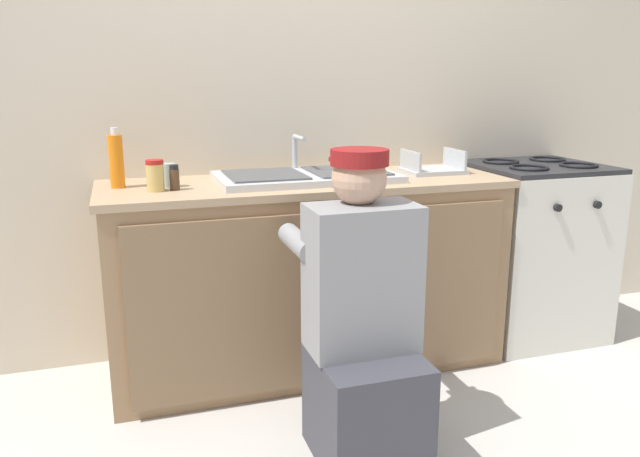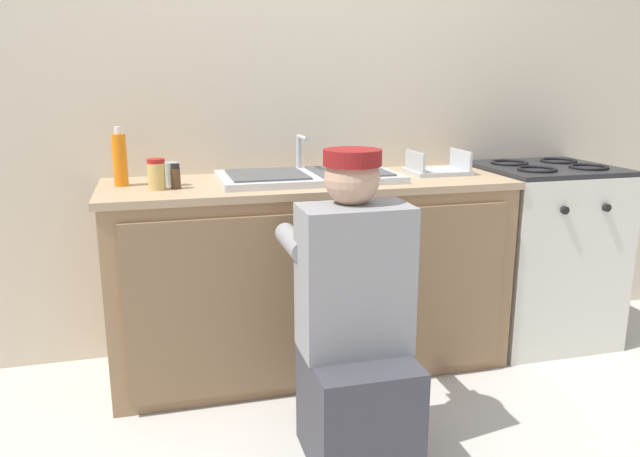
# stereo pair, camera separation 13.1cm
# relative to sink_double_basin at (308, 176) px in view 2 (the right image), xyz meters

# --- Properties ---
(ground_plane) EXTENTS (12.00, 12.00, 0.00)m
(ground_plane) POSITION_rel_sink_double_basin_xyz_m (0.00, -0.30, -0.91)
(ground_plane) COLOR beige
(back_wall) EXTENTS (6.00, 0.10, 2.50)m
(back_wall) POSITION_rel_sink_double_basin_xyz_m (0.00, 0.35, 0.34)
(back_wall) COLOR beige
(back_wall) RESTS_ON ground_plane
(counter_cabinet) EXTENTS (1.78, 0.62, 0.86)m
(counter_cabinet) POSITION_rel_sink_double_basin_xyz_m (0.00, -0.01, -0.48)
(counter_cabinet) COLOR #997551
(counter_cabinet) RESTS_ON ground_plane
(countertop) EXTENTS (1.82, 0.62, 0.03)m
(countertop) POSITION_rel_sink_double_basin_xyz_m (0.00, -0.00, -0.04)
(countertop) COLOR tan
(countertop) RESTS_ON counter_cabinet
(sink_double_basin) EXTENTS (0.80, 0.44, 0.19)m
(sink_double_basin) POSITION_rel_sink_double_basin_xyz_m (0.00, 0.00, 0.00)
(sink_double_basin) COLOR silver
(sink_double_basin) RESTS_ON countertop
(stove_range) EXTENTS (0.64, 0.62, 0.92)m
(stove_range) POSITION_rel_sink_double_basin_xyz_m (1.23, -0.00, -0.45)
(stove_range) COLOR silver
(stove_range) RESTS_ON ground_plane
(plumber_person) EXTENTS (0.42, 0.61, 1.10)m
(plumber_person) POSITION_rel_sink_double_basin_xyz_m (-0.02, -0.77, -0.45)
(plumber_person) COLOR #3F3F47
(plumber_person) RESTS_ON ground_plane
(dish_rack_tray) EXTENTS (0.28, 0.22, 0.11)m
(dish_rack_tray) POSITION_rel_sink_double_basin_xyz_m (0.65, 0.02, 0.01)
(dish_rack_tray) COLOR #B2B7BC
(dish_rack_tray) RESTS_ON countertop
(condiment_jar) EXTENTS (0.07, 0.07, 0.13)m
(condiment_jar) POSITION_rel_sink_double_basin_xyz_m (-0.66, -0.08, 0.05)
(condiment_jar) COLOR #DBB760
(condiment_jar) RESTS_ON countertop
(soap_bottle_orange) EXTENTS (0.06, 0.06, 0.25)m
(soap_bottle_orange) POSITION_rel_sink_double_basin_xyz_m (-0.81, 0.06, 0.09)
(soap_bottle_orange) COLOR orange
(soap_bottle_orange) RESTS_ON countertop
(water_glass) EXTENTS (0.06, 0.06, 0.10)m
(water_glass) POSITION_rel_sink_double_basin_xyz_m (-0.60, 0.01, 0.03)
(water_glass) COLOR #ADC6CC
(water_glass) RESTS_ON countertop
(spice_bottle_pepper) EXTENTS (0.04, 0.04, 0.10)m
(spice_bottle_pepper) POSITION_rel_sink_double_basin_xyz_m (-0.59, -0.08, 0.03)
(spice_bottle_pepper) COLOR #513823
(spice_bottle_pepper) RESTS_ON countertop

